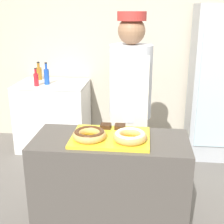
{
  "coord_description": "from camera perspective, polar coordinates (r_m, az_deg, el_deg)",
  "views": [
    {
      "loc": [
        0.24,
        -2.14,
        1.83
      ],
      "look_at": [
        0.0,
        0.1,
        1.08
      ],
      "focal_mm": 50.0,
      "sensor_mm": 36.0,
      "label": 1
    }
  ],
  "objects": [
    {
      "name": "baker_person",
      "position": [
        2.88,
        3.32,
        0.85
      ],
      "size": [
        0.38,
        0.38,
        1.8
      ],
      "color": "#4C4C51",
      "rests_on": "ground_plane"
    },
    {
      "name": "donut_chocolate_glaze",
      "position": [
        2.28,
        -4.17,
        -4.06
      ],
      "size": [
        0.25,
        0.25,
        0.07
      ],
      "color": "tan",
      "rests_on": "serving_tray"
    },
    {
      "name": "donut_light_glaze",
      "position": [
        2.25,
        3.31,
        -4.37
      ],
      "size": [
        0.25,
        0.25,
        0.07
      ],
      "color": "tan",
      "rests_on": "serving_tray"
    },
    {
      "name": "chest_freezer",
      "position": [
        4.29,
        -10.62,
        -0.55
      ],
      "size": [
        0.91,
        0.67,
        0.9
      ],
      "color": "white",
      "rests_on": "ground_plane"
    },
    {
      "name": "wall_back",
      "position": [
        4.3,
        2.98,
        12.09
      ],
      "size": [
        8.0,
        0.06,
        2.7
      ],
      "color": "#BCB29E",
      "rests_on": "ground_plane"
    },
    {
      "name": "display_counter",
      "position": [
        2.56,
        -0.25,
        -14.2
      ],
      "size": [
        1.18,
        0.53,
        0.9
      ],
      "color": "#4C4742",
      "rests_on": "ground_plane"
    },
    {
      "name": "beverage_fridge",
      "position": [
        4.07,
        18.53,
        4.92
      ],
      "size": [
        0.62,
        0.59,
        1.88
      ],
      "color": "#ADB2B7",
      "rests_on": "ground_plane"
    },
    {
      "name": "brownie_back_right",
      "position": [
        2.47,
        1.46,
        -2.68
      ],
      "size": [
        0.08,
        0.08,
        0.03
      ],
      "color": "#382111",
      "rests_on": "serving_tray"
    },
    {
      "name": "bottle_red",
      "position": [
        4.04,
        -13.71,
        5.89
      ],
      "size": [
        0.06,
        0.06,
        0.23
      ],
      "color": "red",
      "rests_on": "chest_freezer"
    },
    {
      "name": "bottle_blue",
      "position": [
        4.08,
        -11.87,
        6.47
      ],
      "size": [
        0.07,
        0.07,
        0.28
      ],
      "color": "#1E4CB2",
      "rests_on": "chest_freezer"
    },
    {
      "name": "bottle_amber",
      "position": [
        4.39,
        -13.22,
        6.99
      ],
      "size": [
        0.08,
        0.08,
        0.24
      ],
      "color": "#99661E",
      "rests_on": "chest_freezer"
    },
    {
      "name": "serving_tray",
      "position": [
        2.34,
        -0.26,
        -4.68
      ],
      "size": [
        0.58,
        0.43,
        0.02
      ],
      "color": "yellow",
      "rests_on": "display_counter"
    },
    {
      "name": "brownie_back_left",
      "position": [
        2.48,
        -1.16,
        -2.58
      ],
      "size": [
        0.08,
        0.08,
        0.03
      ],
      "color": "#382111",
      "rests_on": "serving_tray"
    }
  ]
}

